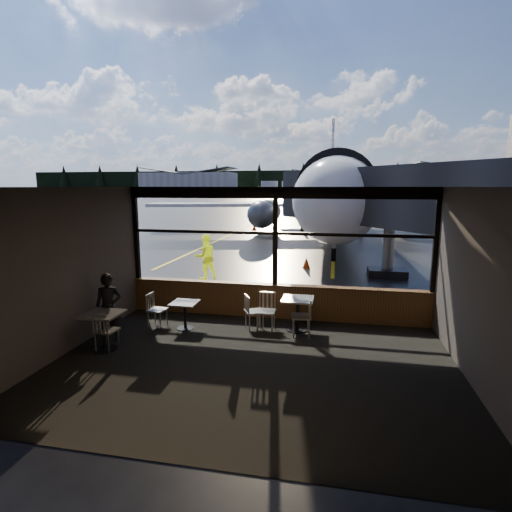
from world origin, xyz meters
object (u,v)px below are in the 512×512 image
(cafe_table_left, at_px, (104,332))
(passenger, at_px, (109,308))
(chair_near_e, at_px, (301,317))
(chair_left_s, at_px, (107,331))
(chair_near_n, at_px, (266,312))
(chair_mid_w, at_px, (157,310))
(cone_nose, at_px, (306,263))
(cone_wing, at_px, (254,228))
(cafe_table_mid, at_px, (185,316))
(airliner, at_px, (334,161))
(chair_near_w, at_px, (254,312))
(cafe_table_near, at_px, (297,315))
(jet_bridge, at_px, (391,218))
(ground_crew, at_px, (205,257))

(cafe_table_left, distance_m, passenger, 0.67)
(chair_near_e, distance_m, chair_left_s, 4.38)
(chair_near_n, distance_m, chair_mid_w, 2.74)
(cone_nose, xyz_separation_m, cone_wing, (-5.13, 13.83, 0.04))
(chair_mid_w, distance_m, passenger, 1.31)
(cafe_table_mid, relative_size, chair_near_e, 0.74)
(airliner, xyz_separation_m, chair_near_w, (-1.64, -21.52, -4.91))
(cafe_table_mid, xyz_separation_m, chair_near_e, (2.86, 0.11, 0.12))
(cafe_table_near, distance_m, chair_left_s, 4.40)
(cafe_table_near, bearing_deg, chair_left_s, -153.34)
(cafe_table_near, height_order, chair_near_n, chair_near_n)
(cafe_table_mid, height_order, cone_nose, cafe_table_mid)
(cafe_table_left, relative_size, chair_near_e, 0.89)
(cone_nose, bearing_deg, chair_near_n, -93.12)
(cafe_table_mid, xyz_separation_m, chair_mid_w, (-0.74, 0.02, 0.09))
(cafe_table_mid, bearing_deg, jet_bridge, 50.30)
(cafe_table_near, bearing_deg, cone_wing, 104.22)
(chair_near_w, height_order, passenger, passenger)
(chair_mid_w, distance_m, cone_wing, 22.06)
(jet_bridge, distance_m, cone_nose, 4.09)
(airliner, relative_size, passenger, 22.30)
(jet_bridge, xyz_separation_m, cone_wing, (-8.37, 15.18, -2.06))
(airliner, xyz_separation_m, chair_near_n, (-1.35, -21.52, -4.89))
(cafe_table_left, relative_size, cone_wing, 1.53)
(jet_bridge, bearing_deg, cone_wing, 118.87)
(jet_bridge, height_order, chair_mid_w, jet_bridge)
(cafe_table_near, relative_size, ground_crew, 0.48)
(cafe_table_mid, height_order, chair_mid_w, chair_mid_w)
(chair_mid_w, bearing_deg, cone_nose, 163.73)
(ground_crew, bearing_deg, airliner, -142.88)
(ground_crew, xyz_separation_m, cone_nose, (3.65, 2.79, -0.62))
(jet_bridge, distance_m, cafe_table_left, 11.02)
(cone_wing, bearing_deg, chair_left_s, -86.28)
(airliner, bearing_deg, cone_wing, 177.44)
(chair_near_n, xyz_separation_m, ground_crew, (-3.22, 5.05, 0.39))
(cafe_table_mid, distance_m, chair_near_n, 2.01)
(passenger, height_order, cone_wing, passenger)
(chair_near_e, xyz_separation_m, cone_nose, (-0.45, 8.05, -0.23))
(airliner, bearing_deg, ground_crew, -106.62)
(chair_left_s, height_order, ground_crew, ground_crew)
(jet_bridge, relative_size, passenger, 6.81)
(cafe_table_near, height_order, chair_near_w, chair_near_w)
(airliner, height_order, passenger, airliner)
(chair_near_e, bearing_deg, ground_crew, 29.46)
(cafe_table_mid, bearing_deg, ground_crew, 102.96)
(airliner, bearing_deg, cafe_table_mid, -99.79)
(chair_near_e, relative_size, chair_left_s, 1.07)
(jet_bridge, xyz_separation_m, chair_mid_w, (-6.39, -6.79, -1.90))
(chair_near_e, bearing_deg, chair_left_s, 103.90)
(cafe_table_near, xyz_separation_m, cone_wing, (-5.46, 21.57, -0.14))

